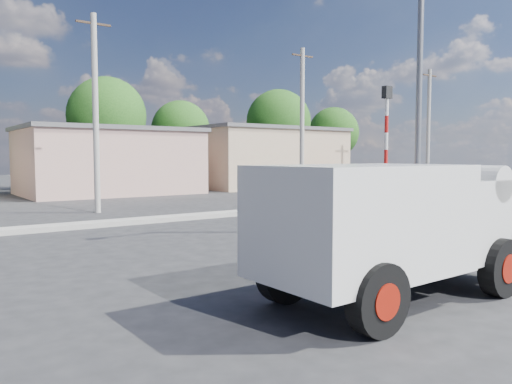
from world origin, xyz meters
TOP-DOWN VIEW (x-y plane):
  - ground_plane at (0.00, 0.00)m, footprint 120.00×120.00m
  - median at (0.00, 8.00)m, footprint 40.00×0.80m
  - truck at (-1.95, -3.17)m, footprint 5.32×2.24m
  - bicycle at (4.44, 0.47)m, footprint 1.96×1.36m
  - cyclist at (4.44, 0.47)m, footprint 0.65×0.75m
  - car_cream at (11.94, 14.78)m, footprint 4.32×1.65m
  - car_red at (16.71, 16.76)m, footprint 3.87×2.69m
  - traffic_pole at (3.20, 1.50)m, footprint 0.28×0.18m
  - streetlight at (4.14, 1.20)m, footprint 2.34×0.22m
  - building_row at (1.10, 22.00)m, footprint 37.80×7.30m
  - tree_row at (7.45, 28.53)m, footprint 51.24×7.43m
  - utility_poles at (3.25, 12.00)m, footprint 35.40×0.24m

SIDE VIEW (x-z plane):
  - ground_plane at x=0.00m, z-range 0.00..0.00m
  - median at x=0.00m, z-range 0.00..0.16m
  - bicycle at x=4.44m, z-range 0.00..0.98m
  - car_red at x=16.71m, z-range 0.00..1.22m
  - car_cream at x=11.94m, z-range 0.00..1.40m
  - cyclist at x=4.44m, z-range 0.00..1.74m
  - truck at x=-1.95m, z-range 0.12..2.30m
  - building_row at x=1.10m, z-range -0.09..4.35m
  - traffic_pole at x=3.20m, z-range 0.41..4.77m
  - utility_poles at x=3.25m, z-range 0.07..8.07m
  - tree_row at x=7.45m, z-range 0.75..9.17m
  - streetlight at x=4.14m, z-range 0.46..9.46m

